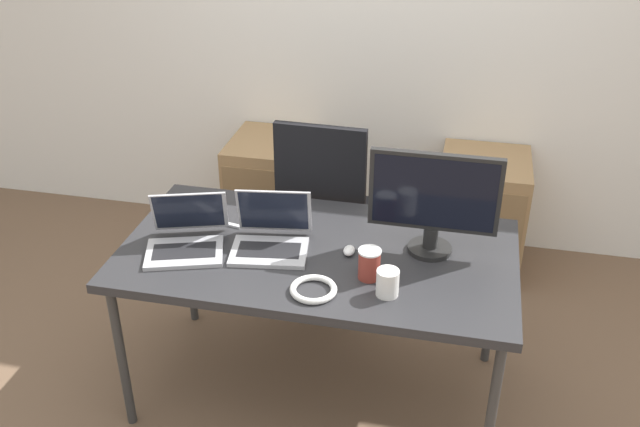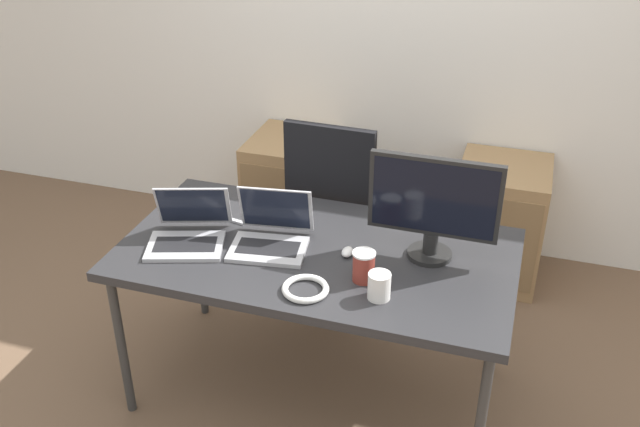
% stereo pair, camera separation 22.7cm
% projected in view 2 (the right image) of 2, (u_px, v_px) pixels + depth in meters
% --- Properties ---
extents(ground_plane, '(14.00, 14.00, 0.00)m').
position_uv_depth(ground_plane, '(317.00, 388.00, 3.32)').
color(ground_plane, brown).
extents(wall_back, '(10.00, 0.05, 2.60)m').
position_uv_depth(wall_back, '(401.00, 28.00, 3.95)').
color(wall_back, silver).
rests_on(wall_back, ground_plane).
extents(desk, '(1.63, 0.87, 0.76)m').
position_uv_depth(desk, '(317.00, 260.00, 2.97)').
color(desk, '#28282B').
rests_on(desk, ground_plane).
extents(office_chair, '(0.56, 0.57, 1.09)m').
position_uv_depth(office_chair, '(340.00, 233.00, 3.73)').
color(office_chair, '#232326').
rests_on(office_chair, ground_plane).
extents(cabinet_left, '(0.48, 0.52, 0.68)m').
position_uv_depth(cabinet_left, '(293.00, 191.00, 4.32)').
color(cabinet_left, '#99754C').
rests_on(cabinet_left, ground_plane).
extents(cabinet_right, '(0.48, 0.52, 0.68)m').
position_uv_depth(cabinet_right, '(499.00, 221.00, 3.99)').
color(cabinet_right, '#99754C').
rests_on(cabinet_right, ground_plane).
extents(laptop_left, '(0.34, 0.33, 0.23)m').
position_uv_depth(laptop_left, '(271.00, 235.00, 2.95)').
color(laptop_left, '#ADADB2').
rests_on(laptop_left, desk).
extents(laptop_right, '(0.37, 0.39, 0.23)m').
position_uv_depth(laptop_right, '(188.00, 232.00, 2.98)').
color(laptop_right, '#ADADB2').
rests_on(laptop_right, desk).
extents(monitor, '(0.52, 0.18, 0.44)m').
position_uv_depth(monitor, '(434.00, 205.00, 2.79)').
color(monitor, black).
rests_on(monitor, desk).
extents(mouse, '(0.05, 0.07, 0.03)m').
position_uv_depth(mouse, '(347.00, 252.00, 2.90)').
color(mouse, silver).
rests_on(mouse, desk).
extents(coffee_cup_white, '(0.09, 0.09, 0.11)m').
position_uv_depth(coffee_cup_white, '(379.00, 286.00, 2.63)').
color(coffee_cup_white, white).
rests_on(coffee_cup_white, desk).
extents(coffee_cup_brown, '(0.09, 0.09, 0.13)m').
position_uv_depth(coffee_cup_brown, '(364.00, 266.00, 2.72)').
color(coffee_cup_brown, maroon).
rests_on(coffee_cup_brown, desk).
extents(cable_coil, '(0.18, 0.18, 0.02)m').
position_uv_depth(cable_coil, '(305.00, 289.00, 2.68)').
color(cable_coil, white).
rests_on(cable_coil, desk).
extents(scissors, '(0.17, 0.06, 0.01)m').
position_uv_depth(scissors, '(226.00, 218.00, 3.16)').
color(scissors, '#B2B2B7').
rests_on(scissors, desk).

